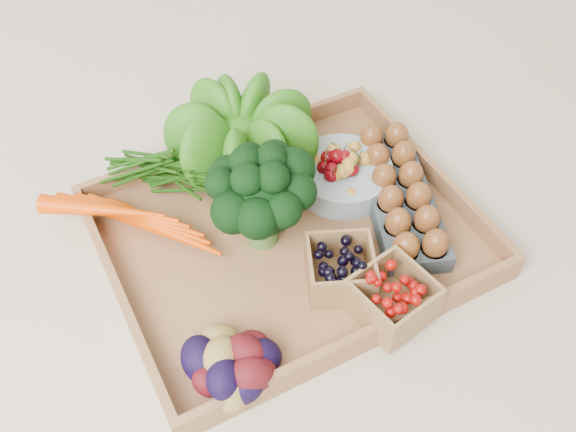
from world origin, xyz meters
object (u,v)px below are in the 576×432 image
cherry_bowl (343,176)px  egg_carton (399,199)px  broccoli (261,212)px  tray (288,238)px

cherry_bowl → egg_carton: size_ratio=0.57×
broccoli → cherry_bowl: (0.17, 0.04, -0.04)m
tray → cherry_bowl: bearing=22.2°
egg_carton → broccoli: bearing=-170.1°
broccoli → egg_carton: size_ratio=0.58×
tray → cherry_bowl: (0.13, 0.05, 0.03)m
egg_carton → cherry_bowl: bearing=143.9°
broccoli → egg_carton: (0.22, -0.04, -0.05)m
tray → egg_carton: size_ratio=1.95×
tray → egg_carton: (0.19, -0.03, 0.02)m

